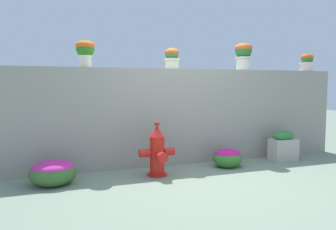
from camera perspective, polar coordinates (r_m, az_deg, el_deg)
The scene contains 10 objects.
ground_plane at distance 4.80m, azimuth 5.77°, elevation -10.99°, with size 24.00×24.00×0.00m, color gray.
stone_wall at distance 5.72m, azimuth 0.72°, elevation -0.23°, with size 6.36×0.35×1.59m, color gray.
potted_plant_1 at distance 5.39m, azimuth -13.79°, elevation 10.65°, with size 0.29×0.29×0.42m.
potted_plant_2 at distance 5.73m, azimuth 0.65°, elevation 9.74°, with size 0.27×0.27×0.35m.
potted_plant_3 at distance 6.30m, azimuth 12.61°, elevation 10.13°, with size 0.31×0.31×0.49m.
potted_plant_4 at distance 7.19m, azimuth 22.39°, elevation 8.38°, with size 0.28×0.28×0.35m.
fire_hydrant at distance 4.96m, azimuth -1.80°, elevation -6.29°, with size 0.53×0.43×0.79m.
flower_bush_left at distance 4.81m, azimuth -18.84°, elevation -9.02°, with size 0.62×0.56×0.35m.
flower_bush_right at distance 5.60m, azimuth 10.02°, elevation -6.98°, with size 0.49×0.44×0.32m.
planter_box at distance 6.29m, azimuth 18.89°, elevation -5.01°, with size 0.47×0.27×0.53m.
Camera 1 is at (-2.02, -4.15, 1.34)m, focal length 36.12 mm.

